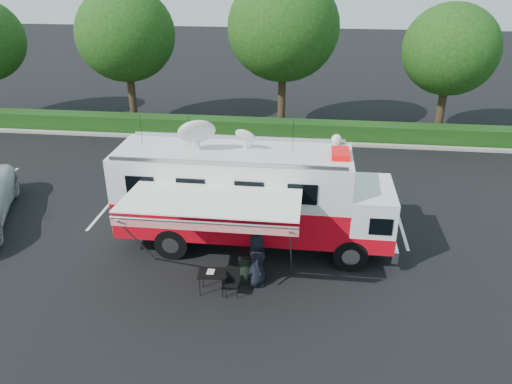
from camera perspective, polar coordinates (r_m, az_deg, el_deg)
ground_plane at (r=18.23m, az=-0.19°, el=-6.07°), size 120.00×120.00×0.00m
back_border at (r=28.69m, az=5.45°, el=16.28°), size 60.00×6.14×8.87m
stall_lines at (r=20.87m, az=-0.54°, el=-1.70°), size 24.12×5.50×0.01m
command_truck at (r=17.28m, az=-0.47°, el=-0.47°), size 9.60×2.64×4.61m
awning at (r=14.56m, az=-5.22°, el=-1.46°), size 5.24×2.70×3.16m
person at (r=16.27m, az=0.09°, el=-10.42°), size 0.69×0.95×1.79m
folding_table at (r=15.56m, az=-5.05°, el=-9.32°), size 0.91×0.68×0.73m
folding_chair at (r=15.58m, az=-2.68°, el=-9.85°), size 0.47×0.49×0.91m
trash_bin at (r=16.31m, az=-1.01°, el=-8.36°), size 0.61×0.61×0.91m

